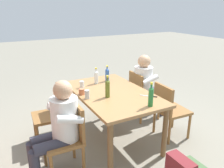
{
  "coord_description": "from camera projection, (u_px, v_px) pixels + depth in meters",
  "views": [
    {
      "loc": [
        -2.7,
        1.45,
        1.95
      ],
      "look_at": [
        0.0,
        0.0,
        0.9
      ],
      "focal_mm": 36.11,
      "sensor_mm": 36.0,
      "label": 1
    }
  ],
  "objects": [
    {
      "name": "table_knife",
      "position": [
        150.0,
        96.0,
        3.11
      ],
      "size": [
        0.19,
        0.18,
        0.01
      ],
      "color": "silver",
      "rests_on": "dining_table"
    },
    {
      "name": "cup_glass",
      "position": [
        82.0,
        84.0,
        3.43
      ],
      "size": [
        0.07,
        0.07,
        0.1
      ],
      "primitive_type": "cylinder",
      "color": "silver",
      "rests_on": "dining_table"
    },
    {
      "name": "person_in_white_shirt",
      "position": [
        147.0,
        83.0,
        4.02
      ],
      "size": [
        0.47,
        0.61,
        1.18
      ],
      "color": "white",
      "rests_on": "ground_plane"
    },
    {
      "name": "bottle_clear",
      "position": [
        96.0,
        77.0,
        3.6
      ],
      "size": [
        0.06,
        0.06,
        0.26
      ],
      "color": "white",
      "rests_on": "dining_table"
    },
    {
      "name": "cup_terracotta",
      "position": [
        82.0,
        92.0,
        3.17
      ],
      "size": [
        0.08,
        0.08,
        0.08
      ],
      "primitive_type": "cylinder",
      "color": "#BC6B47",
      "rests_on": "dining_table"
    },
    {
      "name": "bottle_olive",
      "position": [
        108.0,
        88.0,
        3.04
      ],
      "size": [
        0.06,
        0.06,
        0.31
      ],
      "color": "#566623",
      "rests_on": "dining_table"
    },
    {
      "name": "bottle_blue",
      "position": [
        107.0,
        74.0,
        3.72
      ],
      "size": [
        0.06,
        0.06,
        0.27
      ],
      "color": "#2D56A3",
      "rests_on": "dining_table"
    },
    {
      "name": "chair_far_right",
      "position": [
        53.0,
        112.0,
        3.31
      ],
      "size": [
        0.47,
        0.47,
        0.87
      ],
      "color": "olive",
      "rests_on": "ground_plane"
    },
    {
      "name": "chair_near_left",
      "position": [
        169.0,
        108.0,
        3.43
      ],
      "size": [
        0.46,
        0.46,
        0.87
      ],
      "color": "olive",
      "rests_on": "ground_plane"
    },
    {
      "name": "chair_far_left",
      "position": [
        69.0,
        135.0,
        2.72
      ],
      "size": [
        0.45,
        0.45,
        0.87
      ],
      "color": "olive",
      "rests_on": "ground_plane"
    },
    {
      "name": "chair_near_right",
      "position": [
        141.0,
        93.0,
        4.03
      ],
      "size": [
        0.46,
        0.46,
        0.87
      ],
      "color": "olive",
      "rests_on": "ground_plane"
    },
    {
      "name": "ground_plane",
      "position": [
        112.0,
        138.0,
        3.53
      ],
      "size": [
        24.0,
        24.0,
        0.0
      ],
      "primitive_type": "plane",
      "color": "gray"
    },
    {
      "name": "person_in_plaid_shirt",
      "position": [
        59.0,
        124.0,
        2.61
      ],
      "size": [
        0.47,
        0.61,
        1.18
      ],
      "color": "white",
      "rests_on": "ground_plane"
    },
    {
      "name": "cup_steel",
      "position": [
        87.0,
        94.0,
        3.02
      ],
      "size": [
        0.06,
        0.06,
        0.12
      ],
      "primitive_type": "cylinder",
      "color": "#B2B7BC",
      "rests_on": "dining_table"
    },
    {
      "name": "dining_table",
      "position": [
        112.0,
        98.0,
        3.31
      ],
      "size": [
        1.6,
        0.98,
        0.78
      ],
      "color": "#A37547",
      "rests_on": "ground_plane"
    },
    {
      "name": "bottle_green",
      "position": [
        151.0,
        96.0,
        2.76
      ],
      "size": [
        0.06,
        0.06,
        0.31
      ],
      "color": "#287A38",
      "rests_on": "dining_table"
    }
  ]
}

